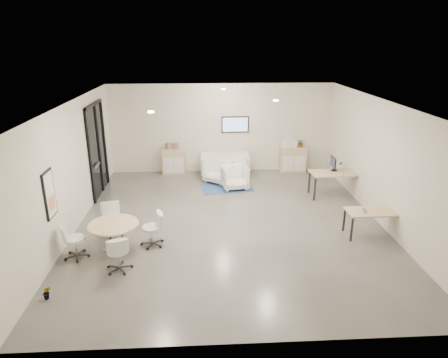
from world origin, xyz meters
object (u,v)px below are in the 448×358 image
loveseat (225,165)px  desk_rear (335,175)px  sideboard_left (174,161)px  round_table (114,227)px  desk_front (372,213)px  armchair_right (235,176)px  armchair_left (218,170)px  sideboard_right (293,159)px

loveseat → desk_rear: bearing=-35.2°
sideboard_left → desk_rear: 5.72m
desk_rear → round_table: (-6.14, -3.10, -0.10)m
desk_front → round_table: 6.25m
armchair_right → desk_front: 4.71m
loveseat → armchair_left: armchair_left is taller
sideboard_left → round_table: 5.70m
armchair_left → armchair_right: size_ratio=1.00×
desk_front → round_table: (-6.23, -0.44, 0.01)m
sideboard_right → desk_rear: 2.62m
loveseat → round_table: (-2.86, -5.40, 0.26)m
desk_rear → round_table: size_ratio=1.36×
loveseat → desk_front: loveseat is taller
sideboard_right → loveseat: bearing=-175.8°
sideboard_right → armchair_left: (-2.79, -0.98, -0.05)m
sideboard_left → armchair_left: (1.58, -1.00, -0.05)m
sideboard_left → sideboard_right: sideboard_right is taller
loveseat → round_table: bearing=-118.0°
sideboard_right → desk_front: (0.85, -5.15, 0.13)m
armchair_left → desk_front: (3.64, -4.17, 0.18)m
armchair_right → desk_front: (3.13, -3.52, 0.18)m
armchair_right → round_table: bearing=-136.5°
armchair_right → armchair_left: bearing=119.5°
armchair_right → sideboard_left: bearing=133.3°
sideboard_right → desk_rear: bearing=-73.1°
armchair_right → desk_front: armchair_right is taller
round_table → armchair_right: bearing=51.9°
desk_rear → sideboard_right: bearing=103.9°
loveseat → desk_rear: desk_rear is taller
armchair_left → sideboard_left: bearing=-175.7°
sideboard_left → loveseat: (1.85, -0.20, -0.11)m
armchair_left → desk_rear: bearing=13.5°
desk_rear → desk_front: 2.66m
sideboard_right → armchair_right: (-2.28, -1.63, -0.05)m
sideboard_right → loveseat: size_ratio=0.54×
desk_rear → desk_front: desk_rear is taller
loveseat → desk_front: 6.01m
sideboard_left → round_table: sideboard_left is taller
desk_rear → armchair_right: bearing=161.2°
sideboard_right → armchair_left: sideboard_right is taller
armchair_left → loveseat: bearing=107.9°
desk_front → round_table: size_ratio=1.13×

